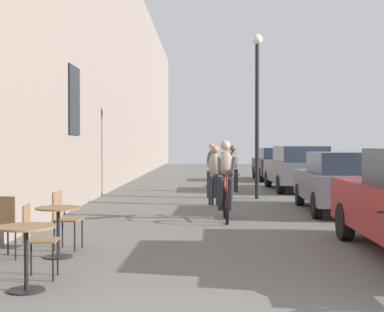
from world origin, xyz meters
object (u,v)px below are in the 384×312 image
object	(u,v)px
cafe_table_mid	(58,221)
parked_car_fourth	(276,164)
street_lamp	(257,95)
parked_car_second	(340,181)
parked_car_third	(298,168)
cafe_chair_near_toward_street	(35,236)
cafe_chair_mid_toward_street	(8,222)
pedestrian_near	(215,172)
cafe_table_near	(26,244)
cafe_chair_mid_toward_wall	(64,216)
pedestrian_far	(233,166)
cyclist_on_bicycle	(226,182)
pedestrian_mid	(212,167)

from	to	relation	value
cafe_table_mid	parked_car_fourth	bearing A→B (deg)	72.94
street_lamp	parked_car_second	xyz separation A→B (m)	(1.68, -3.26, -2.36)
parked_car_third	cafe_chair_near_toward_street	bearing A→B (deg)	-112.40
cafe_chair_mid_toward_street	pedestrian_near	distance (m)	7.68
cafe_table_near	parked_car_fourth	distance (m)	20.03
cafe_chair_mid_toward_wall	parked_car_third	distance (m)	12.42
cafe_table_mid	parked_car_third	size ratio (longest dim) A/B	0.16
cafe_table_near	cafe_table_mid	world-z (taller)	same
pedestrian_near	pedestrian_far	world-z (taller)	pedestrian_far
cafe_chair_near_toward_street	cafe_table_mid	size ratio (longest dim) A/B	1.24
cafe_chair_near_toward_street	cafe_chair_mid_toward_wall	size ratio (longest dim) A/B	1.00
cafe_chair_mid_toward_street	cafe_table_near	bearing A→B (deg)	-65.15
cafe_chair_near_toward_street	pedestrian_far	bearing A→B (deg)	76.26
cafe_chair_near_toward_street	parked_car_second	bearing A→B (deg)	51.73
cafe_chair_mid_toward_wall	parked_car_fourth	bearing A→B (deg)	72.12
cafe_chair_mid_toward_wall	parked_car_second	bearing A→B (deg)	41.83
cafe_table_near	cafe_chair_mid_toward_wall	distance (m)	2.46
street_lamp	parked_car_third	size ratio (longest dim) A/B	1.10
parked_car_second	parked_car_third	xyz separation A→B (m)	(0.05, 6.27, 0.07)
cafe_chair_near_toward_street	parked_car_third	bearing A→B (deg)	67.60
cafe_table_near	cyclist_on_bicycle	size ratio (longest dim) A/B	0.41
cafe_chair_mid_toward_street	parked_car_second	xyz separation A→B (m)	(6.05, 5.55, 0.23)
pedestrian_near	pedestrian_far	xyz separation A→B (m)	(0.71, 4.24, 0.00)
pedestrian_mid	parked_car_third	bearing A→B (deg)	42.07
cyclist_on_bicycle	pedestrian_far	world-z (taller)	cyclist_on_bicycle
street_lamp	parked_car_third	bearing A→B (deg)	60.15
parked_car_third	pedestrian_mid	bearing A→B (deg)	-137.93
cafe_table_near	cyclist_on_bicycle	world-z (taller)	cyclist_on_bicycle
pedestrian_far	parked_car_third	world-z (taller)	pedestrian_far
pedestrian_far	parked_car_third	bearing A→B (deg)	13.46
cyclist_on_bicycle	parked_car_third	distance (m)	8.21
street_lamp	parked_car_third	world-z (taller)	street_lamp
cafe_chair_mid_toward_street	parked_car_fourth	xyz separation A→B (m)	(6.06, 17.57, 0.25)
cyclist_on_bicycle	street_lamp	xyz separation A→B (m)	(1.13, 4.67, 2.30)
cyclist_on_bicycle	parked_car_second	bearing A→B (deg)	26.82
parked_car_third	cafe_table_mid	bearing A→B (deg)	-114.72
street_lamp	cyclist_on_bicycle	bearing A→B (deg)	-103.54
cafe_chair_mid_toward_wall	pedestrian_mid	distance (m)	8.73
cafe_chair_near_toward_street	parked_car_second	distance (m)	8.57
parked_car_fourth	cafe_chair_mid_toward_wall	bearing A→B (deg)	-107.88
cafe_chair_mid_toward_street	cyclist_on_bicycle	world-z (taller)	cyclist_on_bicycle
cafe_chair_mid_toward_street	cyclist_on_bicycle	size ratio (longest dim) A/B	0.51
pedestrian_far	parked_car_third	distance (m)	2.38
pedestrian_mid	street_lamp	world-z (taller)	street_lamp
cyclist_on_bicycle	cafe_table_near	bearing A→B (deg)	-112.37
pedestrian_far	parked_car_second	bearing A→B (deg)	-68.41
cafe_table_near	pedestrian_mid	world-z (taller)	pedestrian_mid
cafe_chair_near_toward_street	cafe_chair_mid_toward_wall	xyz separation A→B (m)	(-0.13, 1.86, 0.00)
pedestrian_near	parked_car_third	distance (m)	5.67
cyclist_on_bicycle	pedestrian_near	size ratio (longest dim) A/B	1.10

